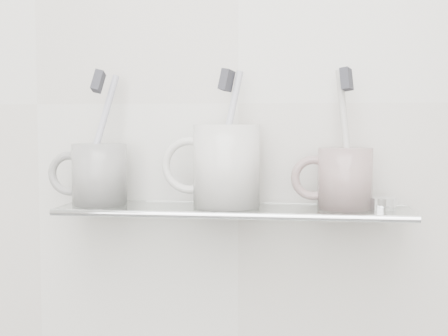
% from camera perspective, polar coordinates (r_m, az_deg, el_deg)
% --- Properties ---
extents(wall_back, '(2.50, 0.00, 2.50)m').
position_cam_1_polar(wall_back, '(0.95, 1.31, 5.93)').
color(wall_back, silver).
rests_on(wall_back, ground).
extents(shelf_glass, '(0.50, 0.12, 0.01)m').
position_cam_1_polar(shelf_glass, '(0.89, 0.86, -3.85)').
color(shelf_glass, silver).
rests_on(shelf_glass, wall_back).
extents(shelf_rail, '(0.50, 0.01, 0.01)m').
position_cam_1_polar(shelf_rail, '(0.84, 0.41, -4.38)').
color(shelf_rail, silver).
rests_on(shelf_rail, shelf_glass).
extents(bracket_left, '(0.02, 0.03, 0.02)m').
position_cam_1_polar(bracket_left, '(0.99, -11.04, -3.81)').
color(bracket_left, silver).
rests_on(bracket_left, wall_back).
extents(bracket_right, '(0.02, 0.03, 0.02)m').
position_cam_1_polar(bracket_right, '(0.94, 14.03, -4.24)').
color(bracket_right, silver).
rests_on(bracket_right, wall_back).
extents(mug_left, '(0.10, 0.10, 0.09)m').
position_cam_1_polar(mug_left, '(0.94, -11.32, -0.55)').
color(mug_left, white).
rests_on(mug_left, shelf_glass).
extents(mug_left_handle, '(0.07, 0.01, 0.07)m').
position_cam_1_polar(mug_left_handle, '(0.95, -13.94, -0.52)').
color(mug_left_handle, white).
rests_on(mug_left_handle, mug_left).
extents(toothbrush_left, '(0.05, 0.06, 0.18)m').
position_cam_1_polar(toothbrush_left, '(0.94, -11.37, 2.88)').
color(toothbrush_left, '#AFACC4').
rests_on(toothbrush_left, mug_left).
extents(bristles_left, '(0.02, 0.03, 0.04)m').
position_cam_1_polar(bristles_left, '(0.94, -11.44, 7.77)').
color(bristles_left, '#34343B').
rests_on(bristles_left, toothbrush_left).
extents(mug_center, '(0.11, 0.11, 0.12)m').
position_cam_1_polar(mug_center, '(0.89, 0.23, 0.21)').
color(mug_center, white).
rests_on(mug_center, shelf_glass).
extents(mug_center_handle, '(0.08, 0.01, 0.08)m').
position_cam_1_polar(mug_center_handle, '(0.90, -3.16, 0.24)').
color(mug_center_handle, white).
rests_on(mug_center_handle, mug_center).
extents(toothbrush_center, '(0.05, 0.02, 0.19)m').
position_cam_1_polar(toothbrush_center, '(0.89, 0.23, 2.90)').
color(toothbrush_center, silver).
rests_on(toothbrush_center, mug_center).
extents(bristles_center, '(0.02, 0.03, 0.03)m').
position_cam_1_polar(bristles_center, '(0.89, 0.24, 8.03)').
color(bristles_center, '#34343B').
rests_on(bristles_center, toothbrush_center).
extents(mug_right, '(0.09, 0.09, 0.09)m').
position_cam_1_polar(mug_right, '(0.89, 11.01, -0.93)').
color(mug_right, silver).
rests_on(mug_right, shelf_glass).
extents(mug_right_handle, '(0.06, 0.01, 0.06)m').
position_cam_1_polar(mug_right_handle, '(0.89, 8.17, -0.91)').
color(mug_right_handle, silver).
rests_on(mug_right_handle, mug_right).
extents(toothbrush_right, '(0.03, 0.04, 0.19)m').
position_cam_1_polar(toothbrush_right, '(0.89, 11.07, 2.82)').
color(toothbrush_right, beige).
rests_on(toothbrush_right, mug_right).
extents(bristles_right, '(0.02, 0.03, 0.03)m').
position_cam_1_polar(bristles_right, '(0.89, 11.14, 7.98)').
color(bristles_right, '#34343B').
rests_on(bristles_right, toothbrush_right).
extents(chrome_cap, '(0.04, 0.04, 0.02)m').
position_cam_1_polar(chrome_cap, '(0.90, 14.21, -3.14)').
color(chrome_cap, silver).
rests_on(chrome_cap, shelf_glass).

